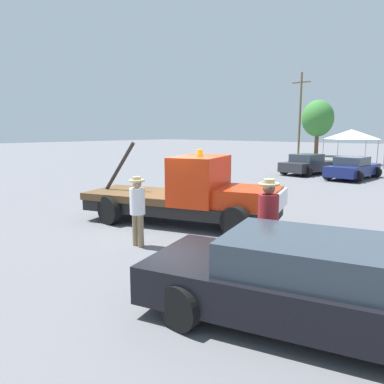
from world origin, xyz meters
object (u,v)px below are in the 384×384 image
at_px(tow_truck, 191,195).
at_px(utility_pole, 300,112).
at_px(foreground_car, 314,284).
at_px(parked_car_navy, 353,168).
at_px(parked_car_charcoal, 308,164).
at_px(traffic_cone, 191,191).
at_px(person_at_hood, 137,206).
at_px(canopy_tent_white, 352,134).
at_px(person_near_truck, 268,218).
at_px(tree_left, 318,119).

xyz_separation_m(tow_truck, utility_pole, (-12.46, 33.50, 4.10)).
height_order(foreground_car, parked_car_navy, same).
bearing_deg(parked_car_charcoal, traffic_cone, -172.96).
height_order(tow_truck, parked_car_navy, tow_truck).
distance_m(person_at_hood, parked_car_navy, 17.11).
bearing_deg(tow_truck, canopy_tent_white, 80.22).
distance_m(person_at_hood, utility_pole, 38.46).
xyz_separation_m(tow_truck, person_near_truck, (3.74, -1.90, 0.22)).
bearing_deg(traffic_cone, foreground_car, -39.18).
xyz_separation_m(canopy_tent_white, traffic_cone, (0.40, -21.33, -2.29)).
relative_size(foreground_car, person_near_truck, 2.89).
bearing_deg(parked_car_navy, person_at_hood, -175.92).
relative_size(foreground_car, canopy_tent_white, 1.58).
distance_m(tow_truck, person_near_truck, 4.20).
relative_size(foreground_car, parked_car_navy, 1.24).
relative_size(parked_car_charcoal, parked_car_navy, 0.99).
bearing_deg(person_at_hood, parked_car_navy, -176.79).
bearing_deg(tree_left, tow_truck, -73.04).
relative_size(tow_truck, traffic_cone, 11.69).
xyz_separation_m(parked_car_navy, canopy_tent_white, (-3.62, 10.36, 1.89)).
bearing_deg(parked_car_charcoal, canopy_tent_white, 10.89).
relative_size(person_at_hood, tree_left, 0.28).
bearing_deg(canopy_tent_white, parked_car_charcoal, -86.82).
xyz_separation_m(parked_car_charcoal, traffic_cone, (-0.14, -11.57, -0.39)).
bearing_deg(tree_left, parked_car_charcoal, -68.54).
height_order(parked_car_navy, canopy_tent_white, canopy_tent_white).
relative_size(person_at_hood, traffic_cone, 3.20).
bearing_deg(traffic_cone, canopy_tent_white, 91.09).
distance_m(person_at_hood, tree_left, 37.04).
bearing_deg(tow_truck, person_near_truck, -44.89).
distance_m(parked_car_charcoal, parked_car_navy, 3.13).
distance_m(tree_left, traffic_cone, 30.29).
relative_size(person_near_truck, tree_left, 0.31).
distance_m(foreground_car, traffic_cone, 11.07).
bearing_deg(tow_truck, parked_car_navy, 71.98).
bearing_deg(person_at_hood, parked_car_charcoal, -167.03).
bearing_deg(traffic_cone, utility_pole, 107.20).
bearing_deg(canopy_tent_white, traffic_cone, -88.91).
distance_m(person_near_truck, tree_left, 37.53).
height_order(tow_truck, person_near_truck, tow_truck).
bearing_deg(person_near_truck, utility_pole, -131.65).
bearing_deg(utility_pole, parked_car_charcoal, -62.85).
relative_size(tow_truck, canopy_tent_white, 1.83).
distance_m(parked_car_navy, canopy_tent_white, 11.13).
distance_m(person_near_truck, traffic_cone, 8.92).
bearing_deg(parked_car_navy, traffic_cone, 166.27).
bearing_deg(foreground_car, tow_truck, 132.61).
xyz_separation_m(tow_truck, parked_car_charcoal, (-3.08, 15.20, -0.27)).
bearing_deg(person_near_truck, foreground_car, 71.68).
xyz_separation_m(parked_car_charcoal, parked_car_navy, (3.07, -0.60, 0.00)).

